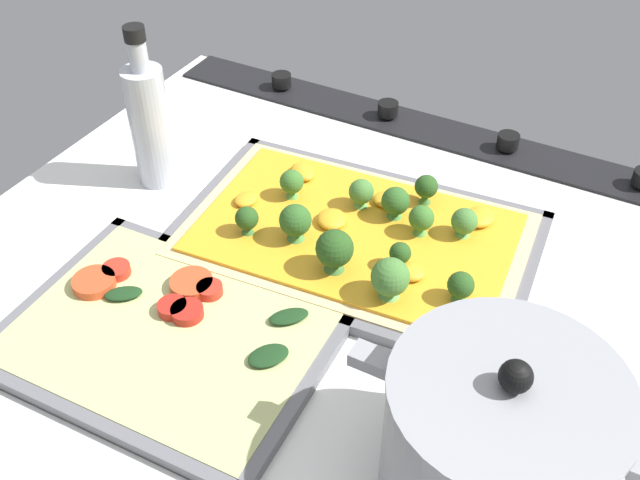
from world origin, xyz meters
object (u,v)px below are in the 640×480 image
object	(u,v)px
baking_tray_front	(355,241)
oil_bottle	(150,122)
veggie_pizza_back	(169,328)
baking_tray_back	(169,338)
broccoli_pizza	(358,234)
cooking_pot	(498,441)

from	to	relation	value
baking_tray_front	oil_bottle	distance (cm)	27.67
oil_bottle	veggie_pizza_back	bearing A→B (deg)	129.85
baking_tray_front	baking_tray_back	xyz separation A→B (cm)	(9.38, 21.09, 0.01)
broccoli_pizza	baking_tray_back	xyz separation A→B (cm)	(9.90, 20.81, -1.55)
broccoli_pizza	oil_bottle	size ratio (longest dim) A/B	1.92
baking_tray_front	cooking_pot	world-z (taller)	cooking_pot
cooking_pot	baking_tray_back	bearing A→B (deg)	-1.09
baking_tray_back	veggie_pizza_back	bearing A→B (deg)	-53.88
baking_tray_back	oil_bottle	world-z (taller)	oil_bottle
baking_tray_front	broccoli_pizza	world-z (taller)	broccoli_pizza
baking_tray_back	oil_bottle	size ratio (longest dim) A/B	1.57
broccoli_pizza	baking_tray_back	bearing A→B (deg)	64.55
broccoli_pizza	cooking_pot	world-z (taller)	cooking_pot
cooking_pot	oil_bottle	size ratio (longest dim) A/B	1.23
baking_tray_front	baking_tray_back	distance (cm)	23.08
veggie_pizza_back	cooking_pot	distance (cm)	32.62
broccoli_pizza	baking_tray_back	size ratio (longest dim) A/B	1.22
oil_bottle	cooking_pot	bearing A→B (deg)	156.54
baking_tray_front	oil_bottle	bearing A→B (deg)	0.94
baking_tray_front	baking_tray_back	bearing A→B (deg)	66.03
baking_tray_front	oil_bottle	size ratio (longest dim) A/B	2.05
veggie_pizza_back	cooking_pot	world-z (taller)	cooking_pot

